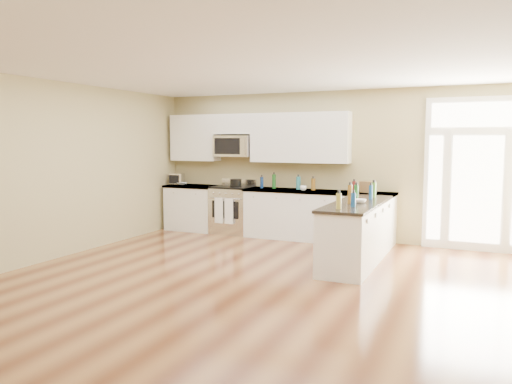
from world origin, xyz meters
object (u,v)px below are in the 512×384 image
kitchen_range (233,210)px  stockpot (236,183)px  toaster_oven (177,179)px  peninsula_cabinet (357,235)px

kitchen_range → stockpot: stockpot is taller
kitchen_range → stockpot: size_ratio=4.75×
stockpot → toaster_oven: bearing=175.3°
toaster_oven → kitchen_range: bearing=-13.0°
peninsula_cabinet → toaster_oven: size_ratio=8.50×
kitchen_range → stockpot: 0.57m
peninsula_cabinet → toaster_oven: toaster_oven is taller
toaster_oven → peninsula_cabinet: bearing=-30.4°
stockpot → toaster_oven: (-1.47, 0.12, 0.02)m
peninsula_cabinet → kitchen_range: size_ratio=2.15×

